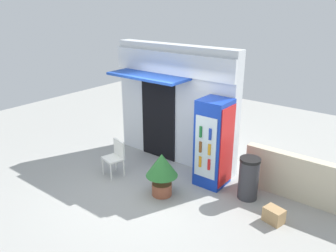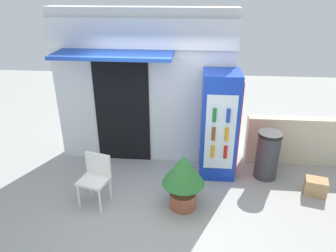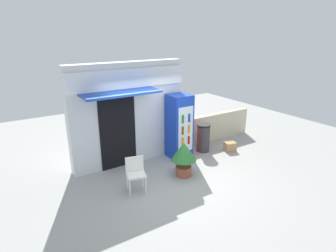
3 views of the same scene
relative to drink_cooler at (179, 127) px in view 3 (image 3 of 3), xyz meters
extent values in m
plane|color=#A3A39E|center=(-1.05, -1.13, -0.98)|extent=(16.00, 16.00, 0.00)
cube|color=silver|center=(-1.43, 0.53, 0.48)|extent=(3.39, 0.33, 2.93)
cube|color=white|center=(-1.43, 0.32, 1.53)|extent=(3.39, 0.08, 0.52)
cube|color=#1E47B2|center=(-1.84, -0.02, 1.24)|extent=(2.00, 0.77, 0.06)
cube|color=black|center=(-1.84, 0.35, 0.10)|extent=(1.05, 0.03, 2.17)
cube|color=#1438B2|center=(-0.01, 0.01, 0.00)|extent=(0.63, 0.64, 1.96)
cube|color=silver|center=(-0.01, -0.32, 0.00)|extent=(0.51, 0.02, 1.37)
cube|color=red|center=(0.32, 0.01, 0.00)|extent=(0.02, 0.58, 1.77)
cylinder|color=orange|center=(-0.11, -0.34, -0.34)|extent=(0.06, 0.06, 0.24)
cylinder|color=red|center=(0.11, -0.34, -0.34)|extent=(0.06, 0.06, 0.24)
cylinder|color=brown|center=(-0.12, -0.34, 0.00)|extent=(0.06, 0.06, 0.24)
cylinder|color=orange|center=(0.10, -0.34, 0.00)|extent=(0.06, 0.06, 0.24)
cylinder|color=#196B2D|center=(-0.13, -0.34, 0.34)|extent=(0.06, 0.06, 0.24)
cylinder|color=#1938A5|center=(0.10, -0.34, 0.34)|extent=(0.06, 0.06, 0.24)
cylinder|color=white|center=(-2.25, -1.22, -0.77)|extent=(0.04, 0.04, 0.42)
cylinder|color=white|center=(-1.88, -1.32, -0.77)|extent=(0.04, 0.04, 0.42)
cylinder|color=white|center=(-2.17, -0.89, -0.77)|extent=(0.04, 0.04, 0.42)
cylinder|color=white|center=(-1.79, -0.99, -0.77)|extent=(0.04, 0.04, 0.42)
cube|color=white|center=(-2.02, -1.11, -0.54)|extent=(0.53, 0.49, 0.04)
cube|color=white|center=(-1.98, -0.93, -0.33)|extent=(0.44, 0.15, 0.38)
cylinder|color=#995138|center=(-0.59, -1.06, -0.85)|extent=(0.43, 0.43, 0.27)
cylinder|color=brown|center=(-0.59, -1.06, -0.62)|extent=(0.05, 0.05, 0.19)
cone|color=#2D7533|center=(-0.59, -1.06, -0.28)|extent=(0.67, 0.67, 0.49)
cylinder|color=#38383D|center=(0.90, -0.06, -0.56)|extent=(0.41, 0.41, 0.85)
cylinder|color=black|center=(0.90, -0.06, -0.10)|extent=(0.43, 0.43, 0.06)
cube|color=beige|center=(1.99, 0.52, -0.50)|extent=(2.79, 0.22, 0.96)
cube|color=tan|center=(1.65, -0.54, -0.84)|extent=(0.41, 0.34, 0.29)
camera|label=1|loc=(3.34, -5.94, 2.90)|focal=36.13mm
camera|label=2|loc=(-0.48, -5.19, 2.37)|focal=33.78mm
camera|label=3|loc=(-4.60, -6.56, 2.71)|focal=29.98mm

